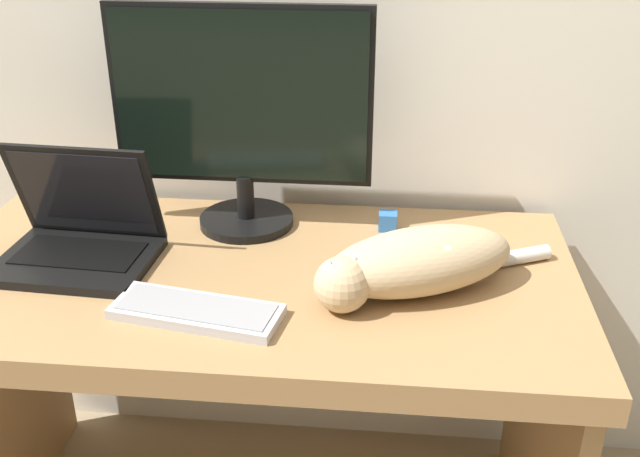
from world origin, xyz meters
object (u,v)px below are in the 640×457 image
at_px(laptop, 79,239).
at_px(monitor, 242,115).
at_px(external_keyboard, 197,311).
at_px(cat, 414,262).

bearing_deg(laptop, monitor, 36.37).
relative_size(monitor, external_keyboard, 1.73).
relative_size(laptop, cat, 0.67).
xyz_separation_m(monitor, laptop, (-0.32, -0.21, -0.22)).
xyz_separation_m(laptop, cat, (0.71, -0.06, 0.02)).
bearing_deg(laptop, external_keyboard, -29.84).
height_order(monitor, laptop, monitor).
distance_m(monitor, external_keyboard, 0.48).
bearing_deg(external_keyboard, monitor, 97.33).
height_order(laptop, cat, laptop).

